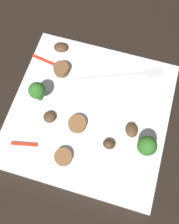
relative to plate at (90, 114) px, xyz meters
name	(u,v)px	position (x,y,z in m)	size (l,w,h in m)	color
ground_plane	(90,115)	(0.00, 0.00, -0.01)	(1.40, 1.40, 0.00)	black
plate	(90,114)	(0.00, 0.00, 0.00)	(0.27, 0.27, 0.01)	white
fork	(122,76)	(0.04, 0.08, 0.01)	(0.17, 0.08, 0.00)	silver
broccoli_floret_0	(147,146)	(0.10, -0.04, 0.03)	(0.03, 0.03, 0.04)	#347525
broccoli_floret_1	(38,89)	(-0.09, 0.00, 0.04)	(0.03, 0.03, 0.05)	#347525
sausage_slice_0	(63,157)	(-0.02, -0.09, 0.01)	(0.03, 0.03, 0.01)	brown
sausage_slice_1	(61,69)	(-0.07, 0.06, 0.02)	(0.03, 0.03, 0.02)	brown
sausage_slice_2	(77,124)	(-0.01, -0.03, 0.01)	(0.03, 0.03, 0.01)	brown
mushroom_0	(132,130)	(0.08, -0.01, 0.01)	(0.03, 0.02, 0.01)	#4C331E
mushroom_1	(109,144)	(0.05, -0.05, 0.01)	(0.02, 0.02, 0.01)	#422B19
mushroom_2	(61,47)	(-0.09, 0.11, 0.01)	(0.03, 0.02, 0.01)	#4C331E
mushroom_3	(50,117)	(-0.06, -0.03, 0.01)	(0.02, 0.02, 0.01)	#4C331E
pepper_strip_0	(24,144)	(-0.09, -0.09, 0.01)	(0.04, 0.00, 0.00)	red
pepper_strip_1	(46,61)	(-0.11, 0.07, 0.01)	(0.06, 0.00, 0.00)	red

